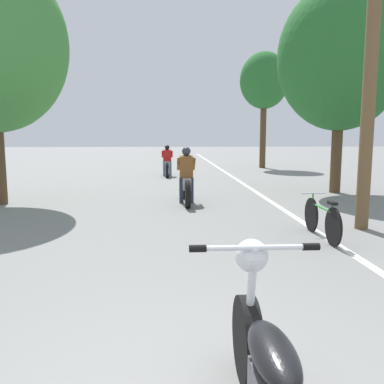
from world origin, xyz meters
TOP-DOWN VIEW (x-y plane):
  - lane_stripe_edge at (2.44, 12.04)m, footprint 0.14×48.00m
  - utility_pole at (3.35, 5.31)m, footprint 1.10×0.24m
  - roadside_tree_right_near at (4.83, 10.10)m, footprint 3.73×3.35m
  - roadside_tree_right_far at (4.80, 19.71)m, footprint 2.57×2.31m
  - motorcycle_foreground at (0.29, 0.10)m, footprint 0.85×1.99m
  - motorcycle_rider_lead at (0.20, 8.44)m, footprint 0.50×2.18m
  - motorcycle_rider_far at (-0.31, 15.48)m, footprint 0.50×2.10m
  - bicycle_parked at (2.32, 4.63)m, footprint 0.44×1.62m

SIDE VIEW (x-z plane):
  - lane_stripe_edge at x=2.44m, z-range 0.00..0.01m
  - bicycle_parked at x=2.32m, z-range -0.02..0.70m
  - motorcycle_foreground at x=0.29m, z-range -0.10..0.96m
  - motorcycle_rider_far at x=-0.31m, z-range -0.16..1.17m
  - motorcycle_rider_lead at x=0.20m, z-range -0.18..1.27m
  - utility_pole at x=3.35m, z-range 0.09..6.24m
  - roadside_tree_right_near at x=4.83m, z-range 0.92..7.08m
  - roadside_tree_right_far at x=4.80m, z-range 1.50..7.58m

